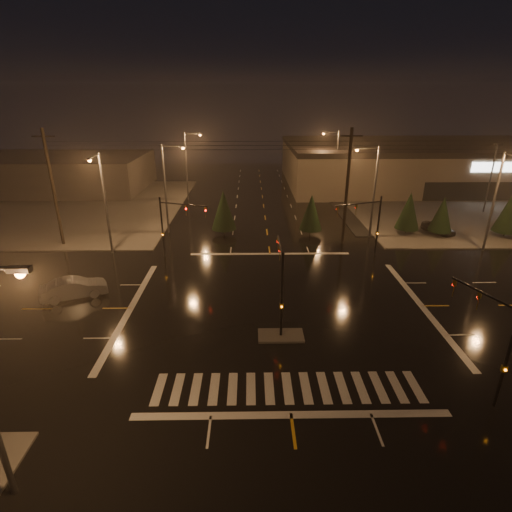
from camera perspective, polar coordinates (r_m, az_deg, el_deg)
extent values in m
plane|color=black|center=(30.39, 3.00, -7.29)|extent=(140.00, 140.00, 0.00)
cube|color=#4C4944|center=(66.57, 28.05, 6.47)|extent=(36.00, 36.00, 0.12)
cube|color=#4C4944|center=(64.74, -26.68, 6.34)|extent=(36.00, 36.00, 0.12)
cube|color=#4C4944|center=(26.93, 3.57, -11.29)|extent=(3.00, 1.60, 0.15)
cube|color=beige|center=(22.96, 4.53, -18.25)|extent=(15.00, 2.60, 0.01)
cube|color=beige|center=(21.48, 5.04, -21.67)|extent=(16.00, 0.50, 0.01)
cube|color=beige|center=(40.34, 2.00, 0.32)|extent=(16.00, 0.50, 0.01)
cube|color=black|center=(67.49, 32.56, 5.76)|extent=(50.00, 24.00, 0.08)
cube|color=#756353|center=(82.16, 26.46, 11.70)|extent=(60.00, 28.00, 7.00)
cube|color=black|center=(81.78, 26.86, 13.96)|extent=(60.20, 28.20, 0.80)
cube|color=white|center=(69.78, 31.75, 10.74)|extent=(9.00, 0.20, 1.40)
cube|color=black|center=(70.41, 31.15, 7.90)|extent=(22.00, 0.15, 2.80)
cube|color=#423B3A|center=(76.96, -26.77, 10.57)|extent=(30.00, 18.00, 5.60)
cylinder|color=black|center=(25.45, 3.72, -5.76)|extent=(0.18, 0.18, 6.00)
cylinder|color=black|center=(26.49, 3.48, 1.30)|extent=(0.12, 4.50, 0.12)
imported|color=#594707|center=(28.41, 3.18, 2.64)|extent=(0.16, 0.20, 1.00)
cube|color=#594707|center=(25.78, 3.68, -7.14)|extent=(0.25, 0.18, 0.35)
cylinder|color=black|center=(40.78, 17.03, 4.06)|extent=(0.18, 0.18, 6.00)
cylinder|color=black|center=(38.66, 14.46, 7.24)|extent=(4.74, 1.82, 0.12)
imported|color=#594707|center=(37.44, 11.60, 6.95)|extent=(0.24, 0.22, 1.00)
cube|color=#594707|center=(40.98, 16.93, 3.13)|extent=(0.25, 0.18, 0.35)
cylinder|color=black|center=(39.73, -13.25, 3.99)|extent=(0.18, 0.18, 6.00)
cylinder|color=black|center=(37.81, -10.32, 7.26)|extent=(4.74, 1.82, 0.12)
imported|color=#594707|center=(36.79, -7.23, 6.96)|extent=(0.24, 0.22, 1.00)
cube|color=#594707|center=(39.95, -13.16, 3.03)|extent=(0.25, 0.18, 0.35)
cylinder|color=black|center=(23.45, 32.27, -12.07)|extent=(0.18, 0.18, 6.00)
cylinder|color=black|center=(23.33, 29.72, -4.64)|extent=(1.48, 3.80, 0.12)
imported|color=#594707|center=(24.38, 26.56, -3.08)|extent=(0.22, 0.24, 1.00)
cube|color=#594707|center=(23.81, 31.93, -13.49)|extent=(0.25, 0.18, 0.35)
cube|color=#38383A|center=(14.46, -30.73, -1.66)|extent=(0.70, 0.30, 0.18)
sphere|color=orange|center=(14.50, -30.63, -2.13)|extent=(0.32, 0.32, 0.32)
cylinder|color=#38383A|center=(46.53, -12.83, 9.14)|extent=(0.24, 0.24, 10.00)
cylinder|color=#38383A|center=(45.53, -11.82, 15.10)|extent=(2.40, 0.14, 0.14)
cube|color=#38383A|center=(45.35, -10.40, 15.11)|extent=(0.70, 0.30, 0.18)
sphere|color=orange|center=(45.36, -10.39, 14.94)|extent=(0.32, 0.32, 0.32)
cylinder|color=#38383A|center=(62.01, -9.94, 12.41)|extent=(0.24, 0.24, 10.00)
cylinder|color=#38383A|center=(61.26, -9.08, 16.88)|extent=(2.40, 0.14, 0.14)
cube|color=#38383A|center=(61.13, -8.01, 16.88)|extent=(0.70, 0.30, 0.18)
sphere|color=orange|center=(61.14, -8.01, 16.76)|extent=(0.32, 0.32, 0.32)
cylinder|color=#38383A|center=(45.64, 16.51, 8.55)|extent=(0.24, 0.24, 10.00)
cylinder|color=#38383A|center=(44.51, 15.66, 14.62)|extent=(2.40, 0.14, 0.14)
cube|color=#38383A|center=(44.23, 14.24, 14.65)|extent=(0.70, 0.30, 0.18)
sphere|color=orange|center=(44.24, 14.23, 14.48)|extent=(0.32, 0.32, 0.32)
cylinder|color=#38383A|center=(64.67, 11.44, 12.69)|extent=(0.24, 0.24, 10.00)
cylinder|color=#38383A|center=(63.88, 10.67, 16.98)|extent=(2.40, 0.14, 0.14)
cube|color=#38383A|center=(63.69, 9.65, 16.98)|extent=(0.70, 0.30, 0.18)
sphere|color=orange|center=(63.70, 9.65, 16.87)|extent=(0.32, 0.32, 0.32)
cylinder|color=#38383A|center=(41.65, -20.67, 6.84)|extent=(0.24, 0.24, 10.00)
cylinder|color=#38383A|center=(39.68, -22.16, 13.07)|extent=(0.14, 2.40, 0.14)
cube|color=#38383A|center=(38.67, -22.71, 12.72)|extent=(0.30, 0.70, 0.18)
sphere|color=orange|center=(38.68, -22.68, 12.53)|extent=(0.32, 0.32, 0.32)
cylinder|color=#38383A|center=(45.98, 30.80, 6.47)|extent=(0.24, 0.24, 10.00)
cylinder|color=black|center=(46.00, -26.97, 8.47)|extent=(0.32, 0.32, 12.00)
cube|color=black|center=(45.30, -28.12, 14.85)|extent=(2.20, 0.12, 0.12)
cylinder|color=black|center=(42.62, 12.86, 9.39)|extent=(0.32, 0.32, 12.00)
cube|color=black|center=(41.86, 13.47, 16.35)|extent=(2.20, 0.12, 0.12)
cylinder|color=black|center=(49.22, 20.62, 3.34)|extent=(0.18, 0.18, 0.70)
cone|color=black|center=(48.56, 21.00, 6.07)|extent=(2.68, 2.68, 4.19)
cylinder|color=black|center=(49.74, 24.63, 2.92)|extent=(0.18, 0.18, 0.70)
cone|color=black|center=(49.12, 25.05, 5.47)|extent=(2.52, 2.52, 3.93)
cylinder|color=black|center=(53.09, 31.93, 2.67)|extent=(0.18, 0.18, 0.70)
cone|color=black|center=(52.45, 32.49, 5.34)|extent=(2.87, 2.87, 4.49)
cylinder|color=black|center=(46.11, -4.56, 3.51)|extent=(0.18, 0.18, 0.70)
cone|color=black|center=(45.37, -4.66, 6.58)|extent=(2.83, 2.83, 4.43)
cylinder|color=black|center=(46.14, 7.74, 3.39)|extent=(0.18, 0.18, 0.70)
cone|color=black|center=(45.46, 7.89, 6.22)|extent=(2.58, 2.58, 4.03)
imported|color=black|center=(50.80, 24.59, 3.69)|extent=(3.28, 4.31, 1.37)
imported|color=slate|center=(34.48, -24.56, -4.19)|extent=(5.15, 3.52, 1.61)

